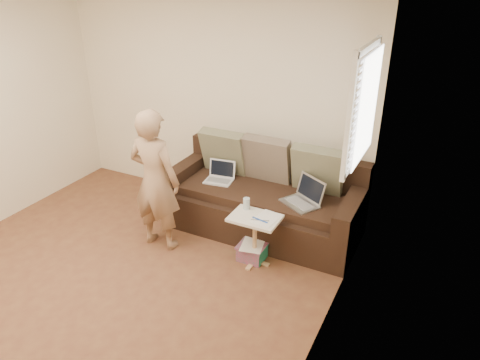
{
  "coord_description": "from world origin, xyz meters",
  "views": [
    {
      "loc": [
        2.68,
        -2.33,
        2.83
      ],
      "look_at": [
        0.8,
        1.4,
        0.78
      ],
      "focal_mm": 33.44,
      "sensor_mm": 36.0,
      "label": 1
    }
  ],
  "objects": [
    {
      "name": "floor",
      "position": [
        0.0,
        0.0,
        0.0
      ],
      "size": [
        4.5,
        4.5,
        0.0
      ],
      "primitive_type": "plane",
      "color": "#592F21",
      "rests_on": "ground"
    },
    {
      "name": "wall_back",
      "position": [
        0.0,
        2.25,
        1.3
      ],
      "size": [
        4.0,
        0.0,
        4.0
      ],
      "primitive_type": "plane",
      "rotation": [
        1.57,
        0.0,
        0.0
      ],
      "color": "beige",
      "rests_on": "ground"
    },
    {
      "name": "wall_right",
      "position": [
        2.0,
        0.0,
        1.3
      ],
      "size": [
        0.0,
        4.5,
        4.5
      ],
      "primitive_type": "plane",
      "rotation": [
        1.57,
        0.0,
        -1.57
      ],
      "color": "beige",
      "rests_on": "ground"
    },
    {
      "name": "window_blinds",
      "position": [
        1.95,
        1.5,
        1.7
      ],
      "size": [
        0.12,
        0.88,
        1.08
      ],
      "primitive_type": null,
      "color": "white",
      "rests_on": "wall_right"
    },
    {
      "name": "sofa",
      "position": [
        0.9,
        1.77,
        0.42
      ],
      "size": [
        2.2,
        0.95,
        0.85
      ],
      "primitive_type": null,
      "color": "black",
      "rests_on": "ground"
    },
    {
      "name": "pillow_left",
      "position": [
        0.3,
        1.97,
        0.79
      ],
      "size": [
        0.55,
        0.29,
        0.57
      ],
      "primitive_type": null,
      "rotation": [
        0.28,
        0.0,
        0.0
      ],
      "color": "#6B6E51",
      "rests_on": "sofa"
    },
    {
      "name": "pillow_mid",
      "position": [
        0.85,
        2.0,
        0.79
      ],
      "size": [
        0.55,
        0.27,
        0.57
      ],
      "primitive_type": null,
      "rotation": [
        0.24,
        0.0,
        0.0
      ],
      "color": "brown",
      "rests_on": "sofa"
    },
    {
      "name": "pillow_right",
      "position": [
        1.45,
        1.98,
        0.79
      ],
      "size": [
        0.55,
        0.28,
        0.57
      ],
      "primitive_type": null,
      "rotation": [
        0.26,
        0.0,
        0.0
      ],
      "color": "#6B6E51",
      "rests_on": "sofa"
    },
    {
      "name": "laptop_silver",
      "position": [
        1.39,
        1.63,
        0.52
      ],
      "size": [
        0.47,
        0.44,
        0.26
      ],
      "primitive_type": null,
      "rotation": [
        0.0,
        0.0,
        -0.53
      ],
      "color": "#B7BABC",
      "rests_on": "sofa"
    },
    {
      "name": "laptop_white",
      "position": [
        0.36,
        1.72,
        0.52
      ],
      "size": [
        0.35,
        0.27,
        0.23
      ],
      "primitive_type": null,
      "rotation": [
        0.0,
        0.0,
        0.15
      ],
      "color": "white",
      "rests_on": "sofa"
    },
    {
      "name": "person",
      "position": [
        0.02,
        0.99,
        0.78
      ],
      "size": [
        0.58,
        0.4,
        1.56
      ],
      "primitive_type": "imported",
      "rotation": [
        0.0,
        0.0,
        3.17
      ],
      "color": "#977352",
      "rests_on": "ground"
    },
    {
      "name": "side_table",
      "position": [
        1.09,
        1.15,
        0.27
      ],
      "size": [
        0.5,
        0.35,
        0.55
      ],
      "primitive_type": null,
      "color": "silver",
      "rests_on": "ground"
    },
    {
      "name": "drinking_glass",
      "position": [
        0.95,
        1.26,
        0.61
      ],
      "size": [
        0.07,
        0.07,
        0.12
      ],
      "primitive_type": null,
      "color": "silver",
      "rests_on": "side_table"
    },
    {
      "name": "scissors",
      "position": [
        1.17,
        1.1,
        0.55
      ],
      "size": [
        0.19,
        0.13,
        0.02
      ],
      "primitive_type": null,
      "rotation": [
        0.0,
        0.0,
        0.16
      ],
      "color": "silver",
      "rests_on": "side_table"
    },
    {
      "name": "paper_on_table",
      "position": [
        1.21,
        1.17,
        0.55
      ],
      "size": [
        0.25,
        0.33,
        0.0
      ],
      "primitive_type": null,
      "rotation": [
        0.0,
        0.0,
        -0.14
      ],
      "color": "white",
      "rests_on": "side_table"
    },
    {
      "name": "striped_box",
      "position": [
        1.05,
        1.2,
        0.09
      ],
      "size": [
        0.29,
        0.29,
        0.18
      ],
      "primitive_type": null,
      "color": "#DA2069",
      "rests_on": "ground"
    }
  ]
}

